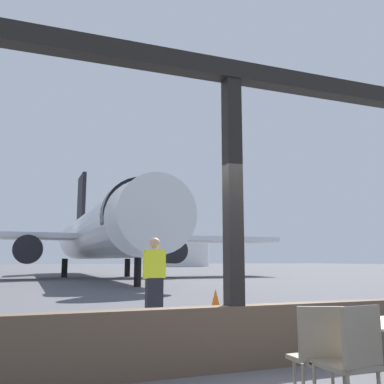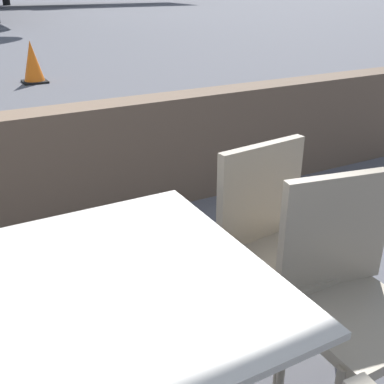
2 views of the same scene
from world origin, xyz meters
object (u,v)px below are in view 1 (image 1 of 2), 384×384
at_px(airplane, 101,233).
at_px(ground_crew_worker, 154,280).
at_px(cafe_chair_aisle_right, 353,355).
at_px(traffic_cone, 216,303).
at_px(cafe_chair_window_right, 320,350).
at_px(fuel_storage_tank, 185,255).

height_order(airplane, ground_crew_worker, airplane).
relative_size(cafe_chair_aisle_right, airplane, 0.03).
distance_m(ground_crew_worker, traffic_cone, 2.33).
distance_m(cafe_chair_aisle_right, ground_crew_worker, 5.57).
height_order(cafe_chair_aisle_right, ground_crew_worker, ground_crew_worker).
xyz_separation_m(ground_crew_worker, traffic_cone, (1.87, 1.24, -0.61)).
bearing_deg(ground_crew_worker, airplane, 83.40).
xyz_separation_m(cafe_chair_window_right, fuel_storage_tank, (29.06, 83.14, 1.83)).
relative_size(cafe_chair_aisle_right, ground_crew_worker, 0.54).
relative_size(cafe_chair_window_right, airplane, 0.03).
xyz_separation_m(airplane, fuel_storage_tank, (26.20, 53.45, -0.92)).
bearing_deg(ground_crew_worker, traffic_cone, 33.55).
xyz_separation_m(cafe_chair_window_right, airplane, (2.86, 29.69, 2.75)).
bearing_deg(cafe_chair_aisle_right, airplane, 84.65).
xyz_separation_m(airplane, traffic_cone, (-0.96, -23.24, -2.99)).
bearing_deg(ground_crew_worker, cafe_chair_aisle_right, -89.80).
relative_size(cafe_chair_window_right, ground_crew_worker, 0.52).
xyz_separation_m(cafe_chair_window_right, cafe_chair_aisle_right, (0.04, -0.36, 0.03)).
bearing_deg(airplane, fuel_storage_tank, 63.89).
height_order(ground_crew_worker, traffic_cone, ground_crew_worker).
height_order(cafe_chair_window_right, fuel_storage_tank, fuel_storage_tank).
relative_size(cafe_chair_window_right, traffic_cone, 1.47).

